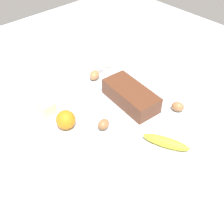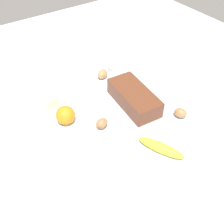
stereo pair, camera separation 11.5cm
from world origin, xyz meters
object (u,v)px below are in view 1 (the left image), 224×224
(egg_near_butter, at_px, (104,124))
(egg_beside_bowl, at_px, (178,107))
(flour_bowl, at_px, (109,65))
(orange_fruit, at_px, (66,120))
(sugar_bowl, at_px, (97,145))
(loaf_pan, at_px, (131,95))
(butter_block, at_px, (45,107))
(egg_loose, at_px, (95,75))
(banana, at_px, (166,142))

(egg_near_butter, bearing_deg, egg_beside_bowl, 65.95)
(flour_bowl, bearing_deg, egg_near_butter, -44.68)
(orange_fruit, bearing_deg, sugar_bowl, 4.86)
(loaf_pan, xyz_separation_m, flour_bowl, (-0.27, 0.11, -0.01))
(flour_bowl, height_order, butter_block, flour_bowl)
(loaf_pan, bearing_deg, flour_bowl, 164.32)
(sugar_bowl, distance_m, egg_loose, 0.47)
(loaf_pan, distance_m, egg_near_butter, 0.21)
(butter_block, height_order, egg_near_butter, butter_block)
(sugar_bowl, bearing_deg, orange_fruit, -175.14)
(egg_loose, bearing_deg, banana, -8.39)
(banana, bearing_deg, sugar_bowl, -128.48)
(flour_bowl, bearing_deg, loaf_pan, -21.22)
(banana, xyz_separation_m, butter_block, (-0.49, -0.25, 0.01))
(orange_fruit, bearing_deg, loaf_pan, 77.05)
(sugar_bowl, xyz_separation_m, egg_beside_bowl, (0.08, 0.42, -0.01))
(flour_bowl, bearing_deg, butter_block, -82.39)
(sugar_bowl, xyz_separation_m, egg_near_butter, (-0.07, 0.10, -0.01))
(flour_bowl, xyz_separation_m, sugar_bowl, (0.38, -0.41, -0.00))
(loaf_pan, relative_size, egg_beside_bowl, 5.11)
(loaf_pan, bearing_deg, sugar_bowl, -64.33)
(flour_bowl, distance_m, sugar_bowl, 0.56)
(orange_fruit, height_order, egg_beside_bowl, orange_fruit)
(orange_fruit, distance_m, egg_loose, 0.36)
(orange_fruit, bearing_deg, flour_bowl, 115.28)
(orange_fruit, height_order, egg_near_butter, orange_fruit)
(egg_near_butter, height_order, egg_beside_bowl, same)
(egg_beside_bowl, relative_size, egg_loose, 0.88)
(egg_loose, bearing_deg, orange_fruit, -59.27)
(egg_beside_bowl, bearing_deg, loaf_pan, -147.37)
(butter_block, distance_m, egg_beside_bowl, 0.60)
(flour_bowl, distance_m, egg_beside_bowl, 0.46)
(banana, xyz_separation_m, egg_near_butter, (-0.24, -0.12, 0.00))
(orange_fruit, xyz_separation_m, egg_beside_bowl, (0.26, 0.43, -0.02))
(sugar_bowl, height_order, orange_fruit, orange_fruit)
(orange_fruit, height_order, egg_loose, orange_fruit)
(loaf_pan, xyz_separation_m, orange_fruit, (-0.07, -0.32, -0.00))
(loaf_pan, height_order, flour_bowl, loaf_pan)
(sugar_bowl, bearing_deg, flour_bowl, 133.25)
(orange_fruit, height_order, butter_block, orange_fruit)
(egg_near_butter, distance_m, egg_beside_bowl, 0.35)
(butter_block, bearing_deg, flour_bowl, 97.61)
(flour_bowl, distance_m, orange_fruit, 0.47)
(flour_bowl, xyz_separation_m, banana, (0.55, -0.19, -0.01))
(banana, height_order, egg_near_butter, egg_near_butter)
(orange_fruit, bearing_deg, banana, 33.16)
(banana, xyz_separation_m, orange_fruit, (-0.35, -0.23, 0.02))
(sugar_bowl, xyz_separation_m, orange_fruit, (-0.18, -0.02, 0.01))
(egg_loose, bearing_deg, egg_near_butter, -33.70)
(loaf_pan, distance_m, orange_fruit, 0.32)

